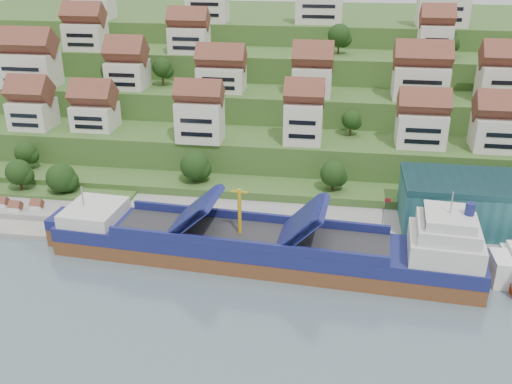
# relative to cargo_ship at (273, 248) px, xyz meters

# --- Properties ---
(ground) EXTENTS (300.00, 300.00, 0.00)m
(ground) POSITION_rel_cargo_ship_xyz_m (2.02, -0.18, -3.28)
(ground) COLOR slate
(ground) RESTS_ON ground
(quay) EXTENTS (180.00, 14.00, 2.20)m
(quay) POSITION_rel_cargo_ship_xyz_m (22.02, 14.82, -2.18)
(quay) COLOR gray
(quay) RESTS_ON ground
(pebble_beach) EXTENTS (45.00, 20.00, 1.00)m
(pebble_beach) POSITION_rel_cargo_ship_xyz_m (-55.98, 11.82, -2.78)
(pebble_beach) COLOR gray
(pebble_beach) RESTS_ON ground
(hillside) EXTENTS (260.00, 128.00, 31.00)m
(hillside) POSITION_rel_cargo_ship_xyz_m (2.02, 103.37, 7.37)
(hillside) COLOR #2D4C1E
(hillside) RESTS_ON ground
(hillside_village) EXTENTS (162.81, 63.99, 29.21)m
(hillside_village) POSITION_rel_cargo_ship_xyz_m (4.38, 60.31, 21.01)
(hillside_village) COLOR beige
(hillside_village) RESTS_ON ground
(hillside_trees) EXTENTS (141.06, 63.08, 30.24)m
(hillside_trees) POSITION_rel_cargo_ship_xyz_m (-8.91, 43.77, 12.95)
(hillside_trees) COLOR #1B3913
(hillside_trees) RESTS_ON ground
(flagpole) EXTENTS (1.28, 0.16, 8.00)m
(flagpole) POSITION_rel_cargo_ship_xyz_m (20.13, 9.82, 3.60)
(flagpole) COLOR gray
(flagpole) RESTS_ON quay
(beach_huts) EXTENTS (14.40, 3.70, 2.20)m
(beach_huts) POSITION_rel_cargo_ship_xyz_m (-57.98, 10.57, -1.18)
(beach_huts) COLOR white
(beach_huts) RESTS_ON pebble_beach
(cargo_ship) EXTENTS (78.34, 17.57, 17.22)m
(cargo_ship) POSITION_rel_cargo_ship_xyz_m (0.00, 0.00, 0.00)
(cargo_ship) COLOR brown
(cargo_ship) RESTS_ON ground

